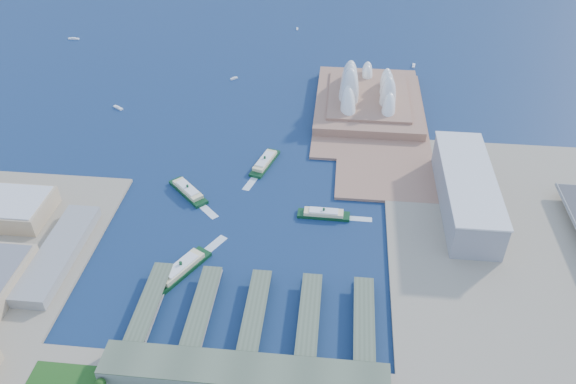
# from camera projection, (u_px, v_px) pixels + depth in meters

# --- Properties ---
(ground) EXTENTS (3000.00, 3000.00, 0.00)m
(ground) POSITION_uv_depth(u_px,v_px,m) (253.00, 249.00, 500.63)
(ground) COLOR #0F2047
(ground) RESTS_ON ground
(east_land) EXTENTS (240.00, 500.00, 3.00)m
(east_land) POSITION_uv_depth(u_px,v_px,m) (545.00, 312.00, 440.45)
(east_land) COLOR gray
(east_land) RESTS_ON ground
(peninsula) EXTENTS (135.00, 220.00, 3.00)m
(peninsula) POSITION_uv_depth(u_px,v_px,m) (370.00, 113.00, 697.71)
(peninsula) COLOR #956951
(peninsula) RESTS_ON ground
(opera_house) EXTENTS (134.00, 180.00, 58.00)m
(opera_house) POSITION_uv_depth(u_px,v_px,m) (370.00, 83.00, 695.49)
(opera_house) COLOR white
(opera_house) RESTS_ON peninsula
(toaster_building) EXTENTS (45.00, 155.00, 35.00)m
(toaster_building) POSITION_uv_depth(u_px,v_px,m) (466.00, 191.00, 536.06)
(toaster_building) COLOR gray
(toaster_building) RESTS_ON east_land
(ferry_wharves) EXTENTS (184.00, 90.00, 9.30)m
(ferry_wharves) POSITION_uv_depth(u_px,v_px,m) (255.00, 312.00, 437.06)
(ferry_wharves) COLOR #4E5A44
(ferry_wharves) RESTS_ON ground
(terminal_building) EXTENTS (200.00, 28.00, 12.00)m
(terminal_building) POSITION_uv_depth(u_px,v_px,m) (244.00, 374.00, 386.66)
(terminal_building) COLOR gray
(terminal_building) RESTS_ON south_land
(ferry_a) EXTENTS (48.30, 48.51, 10.32)m
(ferry_a) POSITION_uv_depth(u_px,v_px,m) (188.00, 189.00, 564.02)
(ferry_a) COLOR #0D3619
(ferry_a) RESTS_ON ground
(ferry_b) EXTENTS (28.13, 56.19, 10.30)m
(ferry_b) POSITION_uv_depth(u_px,v_px,m) (265.00, 160.00, 605.60)
(ferry_b) COLOR #0D3619
(ferry_b) RESTS_ON ground
(ferry_c) EXTENTS (42.81, 59.66, 11.33)m
(ferry_c) POSITION_uv_depth(u_px,v_px,m) (181.00, 267.00, 474.92)
(ferry_c) COLOR #0D3619
(ferry_c) RESTS_ON ground
(ferry_d) EXTENTS (50.21, 13.65, 9.45)m
(ferry_d) POSITION_uv_depth(u_px,v_px,m) (324.00, 212.00, 535.20)
(ferry_d) COLOR #0D3619
(ferry_d) RESTS_ON ground
(boat_a) EXTENTS (14.84, 11.45, 2.93)m
(boat_a) POSITION_uv_depth(u_px,v_px,m) (118.00, 107.00, 708.79)
(boat_a) COLOR white
(boat_a) RESTS_ON ground
(boat_b) EXTENTS (10.07, 10.06, 2.85)m
(boat_b) POSITION_uv_depth(u_px,v_px,m) (234.00, 78.00, 776.47)
(boat_b) COLOR white
(boat_b) RESTS_ON ground
(boat_c) EXTENTS (5.84, 13.77, 3.00)m
(boat_c) POSITION_uv_depth(u_px,v_px,m) (414.00, 65.00, 809.68)
(boat_c) COLOR white
(boat_c) RESTS_ON ground
(boat_d) EXTENTS (17.31, 3.93, 2.92)m
(boat_d) POSITION_uv_depth(u_px,v_px,m) (74.00, 38.00, 891.67)
(boat_d) COLOR white
(boat_d) RESTS_ON ground
(boat_e) EXTENTS (3.56, 9.60, 2.32)m
(boat_e) POSITION_uv_depth(u_px,v_px,m) (297.00, 29.00, 925.98)
(boat_e) COLOR white
(boat_e) RESTS_ON ground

